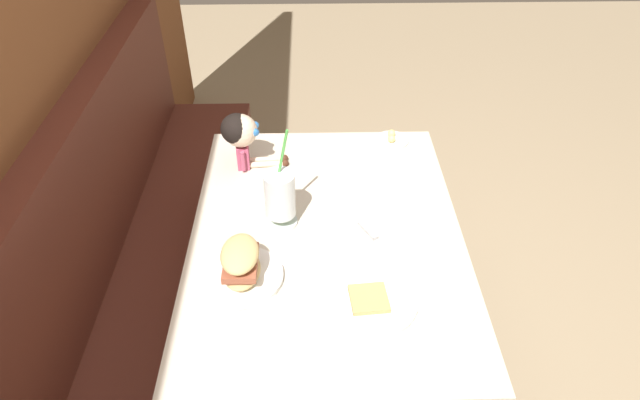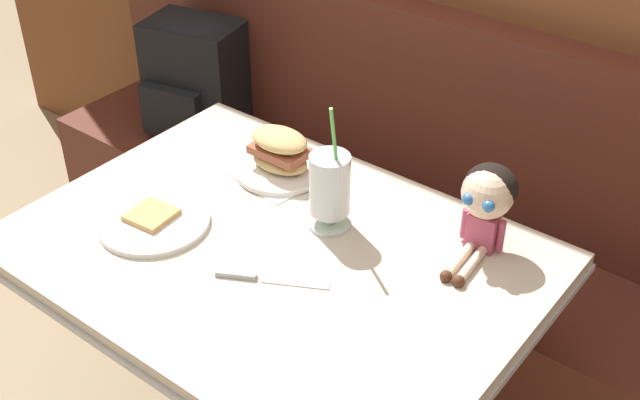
% 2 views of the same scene
% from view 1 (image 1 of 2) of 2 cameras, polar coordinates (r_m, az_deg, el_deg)
% --- Properties ---
extents(ground_plane, '(8.00, 8.00, 0.00)m').
position_cam_1_polar(ground_plane, '(2.21, 5.41, -17.53)').
color(ground_plane, '#998466').
extents(booth_bench, '(2.60, 0.48, 1.00)m').
position_cam_1_polar(booth_bench, '(2.02, -17.93, -12.13)').
color(booth_bench, '#512319').
rests_on(booth_bench, ground).
extents(diner_table, '(1.11, 0.81, 0.74)m').
position_cam_1_polar(diner_table, '(1.77, 0.63, -8.04)').
color(diner_table, beige).
rests_on(diner_table, ground).
extents(toast_plate, '(0.25, 0.25, 0.03)m').
position_cam_1_polar(toast_plate, '(1.45, 5.13, -10.15)').
color(toast_plate, white).
rests_on(toast_plate, diner_table).
extents(milkshake_glass, '(0.10, 0.10, 0.31)m').
position_cam_1_polar(milkshake_glass, '(1.61, -4.14, 0.30)').
color(milkshake_glass, silver).
rests_on(milkshake_glass, diner_table).
extents(sandwich_plate, '(0.23, 0.23, 0.12)m').
position_cam_1_polar(sandwich_plate, '(1.48, -8.12, -6.83)').
color(sandwich_plate, white).
rests_on(sandwich_plate, diner_table).
extents(butter_saucer, '(0.12, 0.12, 0.04)m').
position_cam_1_polar(butter_saucer, '(2.04, 7.42, 6.22)').
color(butter_saucer, white).
rests_on(butter_saucer, diner_table).
extents(butter_knife, '(0.22, 0.13, 0.01)m').
position_cam_1_polar(butter_knife, '(1.66, 4.29, -2.42)').
color(butter_knife, silver).
rests_on(butter_knife, diner_table).
extents(seated_doll, '(0.12, 0.22, 0.20)m').
position_cam_1_polar(seated_doll, '(1.85, -8.17, 6.81)').
color(seated_doll, '#B74C6B').
rests_on(seated_doll, diner_table).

